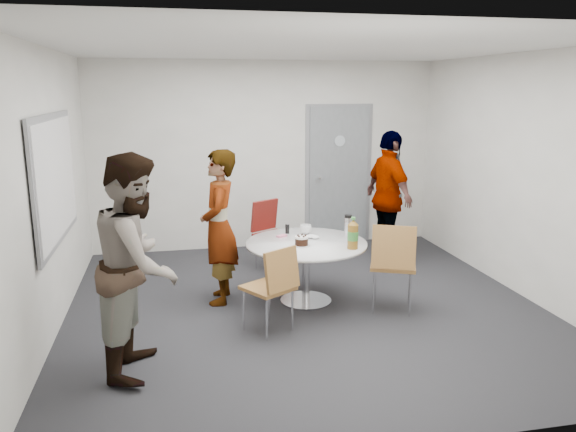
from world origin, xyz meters
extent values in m
plane|color=#242428|center=(0.00, 0.00, 0.00)|extent=(5.00, 5.00, 0.00)
plane|color=silver|center=(0.00, 0.00, 2.70)|extent=(5.00, 5.00, 0.00)
plane|color=beige|center=(0.00, 2.50, 1.35)|extent=(5.00, 0.00, 5.00)
plane|color=beige|center=(-2.50, 0.00, 1.35)|extent=(0.00, 5.00, 5.00)
plane|color=beige|center=(2.50, 0.00, 1.35)|extent=(0.00, 5.00, 5.00)
plane|color=beige|center=(0.00, -2.50, 1.35)|extent=(5.00, 0.00, 5.00)
cube|color=slate|center=(1.10, 2.47, 1.02)|extent=(0.90, 0.05, 2.05)
cube|color=gray|center=(1.10, 2.50, 1.02)|extent=(1.02, 0.04, 2.12)
cylinder|color=#B2BFC6|center=(1.10, 2.44, 1.55)|extent=(0.16, 0.01, 0.16)
cylinder|color=silver|center=(0.78, 2.41, 1.02)|extent=(0.04, 0.14, 0.04)
cube|color=gray|center=(-2.46, 0.20, 1.45)|extent=(0.03, 1.90, 1.25)
cube|color=white|center=(-2.44, 0.20, 1.45)|extent=(0.01, 1.78, 1.13)
cylinder|color=silver|center=(0.04, 0.15, 0.67)|extent=(1.31, 1.31, 0.03)
cylinder|color=silver|center=(0.04, 0.15, 0.34)|extent=(0.09, 0.09, 0.63)
cylinder|color=silver|center=(0.04, 0.15, 0.01)|extent=(0.56, 0.56, 0.02)
cylinder|color=silver|center=(-0.04, 0.02, 0.69)|extent=(0.19, 0.19, 0.01)
cylinder|color=black|center=(-0.04, 0.02, 0.73)|extent=(0.14, 0.14, 0.07)
cylinder|color=white|center=(-0.04, 0.02, 0.78)|extent=(0.14, 0.14, 0.02)
cylinder|color=brown|center=(0.45, -0.19, 0.81)|extent=(0.11, 0.11, 0.25)
cylinder|color=#387F32|center=(0.45, -0.19, 0.82)|extent=(0.11, 0.11, 0.10)
cone|color=brown|center=(0.45, -0.19, 0.97)|extent=(0.11, 0.11, 0.05)
cylinder|color=#459845|center=(0.45, -0.19, 1.00)|extent=(0.04, 0.04, 0.03)
imported|color=white|center=(0.12, 0.50, 0.74)|extent=(0.18, 0.18, 0.10)
cylinder|color=black|center=(-0.08, 0.56, 0.74)|extent=(0.05, 0.05, 0.11)
cylinder|color=silver|center=(0.56, 0.32, 0.79)|extent=(0.08, 0.08, 0.21)
cylinder|color=black|center=(0.56, 0.32, 0.91)|extent=(0.08, 0.08, 0.03)
cube|color=#D86C8B|center=(-0.18, 0.42, 0.69)|extent=(0.13, 0.11, 0.02)
ellipsoid|color=white|center=(0.14, 0.29, 0.70)|extent=(0.20, 0.20, 0.03)
cube|color=brown|center=(-0.50, -0.51, 0.44)|extent=(0.57, 0.57, 0.03)
cube|color=brown|center=(-0.39, -0.68, 0.67)|extent=(0.38, 0.28, 0.39)
cylinder|color=silver|center=(-0.45, -0.28, 0.22)|extent=(0.02, 0.02, 0.44)
cylinder|color=silver|center=(-0.73, -0.46, 0.22)|extent=(0.02, 0.02, 0.44)
cylinder|color=silver|center=(-0.27, -0.56, 0.22)|extent=(0.02, 0.02, 0.44)
cylinder|color=silver|center=(-0.55, -0.74, 0.22)|extent=(0.02, 0.02, 0.44)
cube|color=brown|center=(0.89, -0.23, 0.49)|extent=(0.60, 0.60, 0.04)
cube|color=brown|center=(0.81, -0.43, 0.75)|extent=(0.44, 0.26, 0.44)
cylinder|color=silver|center=(1.14, -0.13, 0.25)|extent=(0.02, 0.02, 0.49)
cylinder|color=silver|center=(0.79, 0.01, 0.25)|extent=(0.02, 0.02, 0.49)
cylinder|color=silver|center=(0.99, -0.48, 0.25)|extent=(0.02, 0.02, 0.49)
cylinder|color=silver|center=(0.65, -0.33, 0.25)|extent=(0.02, 0.02, 0.49)
cube|color=maroon|center=(-0.09, 1.34, 0.46)|extent=(0.58, 0.58, 0.04)
cube|color=maroon|center=(-0.19, 1.51, 0.69)|extent=(0.40, 0.29, 0.41)
cylinder|color=silver|center=(-0.15, 1.10, 0.23)|extent=(0.02, 0.02, 0.46)
cylinder|color=silver|center=(0.15, 1.28, 0.23)|extent=(0.02, 0.02, 0.46)
cylinder|color=silver|center=(-0.32, 1.40, 0.23)|extent=(0.02, 0.02, 0.46)
cylinder|color=silver|center=(-0.03, 1.57, 0.23)|extent=(0.02, 0.02, 0.46)
imported|color=#A5C6EA|center=(-0.87, 0.38, 0.84)|extent=(0.49, 0.67, 1.68)
imported|color=white|center=(-1.66, -1.01, 0.91)|extent=(0.83, 0.99, 1.82)
imported|color=black|center=(1.49, 1.42, 0.88)|extent=(0.59, 1.09, 1.77)
camera|label=1|loc=(-1.35, -5.53, 2.31)|focal=35.00mm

